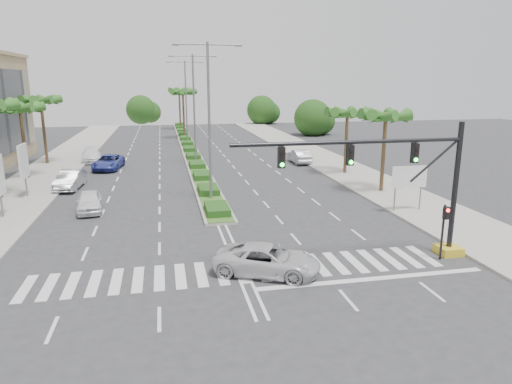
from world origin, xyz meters
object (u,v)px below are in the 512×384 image
at_px(car_parked_b, 70,180).
at_px(car_parked_c, 108,162).
at_px(car_parked_a, 89,201).
at_px(car_right, 299,156).
at_px(car_crossing, 267,260).
at_px(car_parked_d, 91,155).

xyz_separation_m(car_parked_b, car_parked_c, (2.31, 8.78, -0.04)).
height_order(car_parked_a, car_parked_b, car_parked_b).
relative_size(car_parked_b, car_parked_c, 0.89).
bearing_deg(car_parked_a, car_right, 31.35).
xyz_separation_m(car_parked_a, car_right, (20.74, 16.22, 0.05)).
relative_size(car_crossing, car_right, 1.10).
distance_m(car_parked_d, car_crossing, 37.69).
height_order(car_parked_b, car_parked_c, car_parked_b).
height_order(car_parked_c, car_crossing, car_parked_c).
distance_m(car_parked_c, car_parked_d, 5.93).
bearing_deg(car_crossing, car_right, 5.24).
bearing_deg(car_parked_d, car_parked_a, -90.18).
bearing_deg(car_parked_d, car_crossing, -77.40).
relative_size(car_parked_a, car_parked_d, 0.82).
distance_m(car_parked_c, car_crossing, 31.79).
xyz_separation_m(car_parked_b, car_parked_d, (-0.15, 14.17, -0.05)).
relative_size(car_parked_b, car_parked_d, 0.94).
bearing_deg(car_right, car_parked_b, 19.50).
height_order(car_parked_a, car_parked_d, car_parked_d).
distance_m(car_parked_b, car_crossing, 24.79).
xyz_separation_m(car_parked_c, car_parked_d, (-2.46, 5.39, -0.01)).
relative_size(car_parked_d, car_crossing, 1.02).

